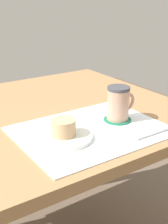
# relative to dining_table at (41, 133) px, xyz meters

# --- Properties ---
(dining_table) EXTENTS (1.01, 0.86, 0.71)m
(dining_table) POSITION_rel_dining_table_xyz_m (0.00, 0.00, 0.00)
(dining_table) COLOR #997047
(dining_table) RESTS_ON ground_plane
(placemat) EXTENTS (0.45, 0.34, 0.00)m
(placemat) POSITION_rel_dining_table_xyz_m (0.06, -0.23, 0.08)
(placemat) COLOR white
(placemat) RESTS_ON dining_table
(pastry_plate) EXTENTS (0.17, 0.17, 0.01)m
(pastry_plate) POSITION_rel_dining_table_xyz_m (-0.04, -0.23, 0.09)
(pastry_plate) COLOR silver
(pastry_plate) RESTS_ON placemat
(pastry) EXTENTS (0.07, 0.07, 0.05)m
(pastry) POSITION_rel_dining_table_xyz_m (-0.04, -0.23, 0.12)
(pastry) COLOR tan
(pastry) RESTS_ON pastry_plate
(coffee_coaster) EXTENTS (0.09, 0.09, 0.00)m
(coffee_coaster) POSITION_rel_dining_table_xyz_m (0.18, -0.21, 0.09)
(coffee_coaster) COLOR #196B4C
(coffee_coaster) RESTS_ON placemat
(coffee_mug) EXTENTS (0.11, 0.07, 0.11)m
(coffee_mug) POSITION_rel_dining_table_xyz_m (0.18, -0.21, 0.14)
(coffee_mug) COLOR tan
(coffee_mug) RESTS_ON coffee_coaster
(teaspoon) EXTENTS (0.13, 0.01, 0.01)m
(teaspoon) POSITION_rel_dining_table_xyz_m (0.19, -0.36, 0.09)
(teaspoon) COLOR silver
(teaspoon) RESTS_ON placemat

